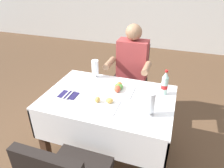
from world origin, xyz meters
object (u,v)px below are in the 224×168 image
object	(u,v)px
plate_near_camera	(103,104)
napkin_cutlery_set	(68,95)
chair_far_diner_seat	(129,77)
beer_glass_left	(95,68)
beer_glass_middle	(151,104)
main_dining_table	(109,111)
seated_diner_far	(131,70)
cola_bottle_primary	(165,84)
plate_far_diner	(119,88)

from	to	relation	value
plate_near_camera	napkin_cutlery_set	distance (m)	0.38
chair_far_diner_seat	beer_glass_left	world-z (taller)	chair_far_diner_seat
chair_far_diner_seat	beer_glass_middle	bearing A→B (deg)	-66.72
main_dining_table	beer_glass_left	world-z (taller)	beer_glass_left
seated_diner_far	plate_near_camera	bearing A→B (deg)	-92.39
seated_diner_far	cola_bottle_primary	bearing A→B (deg)	-47.46
beer_glass_left	cola_bottle_primary	xyz separation A→B (m)	(0.76, -0.12, 0.00)
chair_far_diner_seat	napkin_cutlery_set	size ratio (longest dim) A/B	5.08
beer_glass_left	napkin_cutlery_set	size ratio (longest dim) A/B	1.03
beer_glass_middle	napkin_cutlery_set	world-z (taller)	beer_glass_middle
beer_glass_middle	cola_bottle_primary	distance (m)	0.37
plate_far_diner	beer_glass_middle	size ratio (longest dim) A/B	1.17
chair_far_diner_seat	beer_glass_middle	world-z (taller)	chair_far_diner_seat
chair_far_diner_seat	beer_glass_left	size ratio (longest dim) A/B	4.91
main_dining_table	chair_far_diner_seat	distance (m)	0.80
main_dining_table	plate_far_diner	size ratio (longest dim) A/B	4.92
seated_diner_far	plate_near_camera	world-z (taller)	seated_diner_far
seated_diner_far	cola_bottle_primary	xyz separation A→B (m)	(0.44, -0.48, 0.14)
cola_bottle_primary	seated_diner_far	bearing A→B (deg)	132.54
chair_far_diner_seat	seated_diner_far	xyz separation A→B (m)	(0.04, -0.11, 0.16)
plate_far_diner	beer_glass_middle	xyz separation A→B (m)	(0.35, -0.29, 0.09)
plate_near_camera	beer_glass_left	bearing A→B (deg)	120.05
plate_near_camera	plate_far_diner	size ratio (longest dim) A/B	1.04
plate_near_camera	cola_bottle_primary	distance (m)	0.61
beer_glass_middle	napkin_cutlery_set	size ratio (longest dim) A/B	1.10
main_dining_table	beer_glass_left	bearing A→B (deg)	129.43
main_dining_table	plate_near_camera	world-z (taller)	plate_near_camera
napkin_cutlery_set	main_dining_table	bearing A→B (deg)	15.96
seated_diner_far	beer_glass_left	distance (m)	0.50
main_dining_table	beer_glass_middle	size ratio (longest dim) A/B	5.78
plate_far_diner	cola_bottle_primary	world-z (taller)	cola_bottle_primary
cola_bottle_primary	plate_far_diner	bearing A→B (deg)	-169.28
chair_far_diner_seat	cola_bottle_primary	size ratio (longest dim) A/B	3.87
plate_near_camera	napkin_cutlery_set	world-z (taller)	plate_near_camera
beer_glass_left	seated_diner_far	bearing A→B (deg)	48.93
seated_diner_far	beer_glass_left	bearing A→B (deg)	-131.07
seated_diner_far	plate_near_camera	xyz separation A→B (m)	(-0.04, -0.84, 0.04)
chair_far_diner_seat	cola_bottle_primary	xyz separation A→B (m)	(0.48, -0.59, 0.30)
beer_glass_left	beer_glass_middle	distance (m)	0.84
seated_diner_far	beer_glass_middle	size ratio (longest dim) A/B	6.02
seated_diner_far	beer_glass_left	size ratio (longest dim) A/B	6.38
main_dining_table	cola_bottle_primary	world-z (taller)	cola_bottle_primary
plate_near_camera	plate_far_diner	distance (m)	0.29
chair_far_diner_seat	beer_glass_left	xyz separation A→B (m)	(-0.27, -0.47, 0.29)
beer_glass_left	napkin_cutlery_set	xyz separation A→B (m)	(-0.09, -0.44, -0.10)
chair_far_diner_seat	cola_bottle_primary	bearing A→B (deg)	-50.72
plate_far_diner	napkin_cutlery_set	distance (m)	0.49
plate_near_camera	beer_glass_left	size ratio (longest dim) A/B	1.30
beer_glass_middle	cola_bottle_primary	xyz separation A→B (m)	(0.07, 0.37, -0.00)
plate_far_diner	beer_glass_middle	bearing A→B (deg)	-39.67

